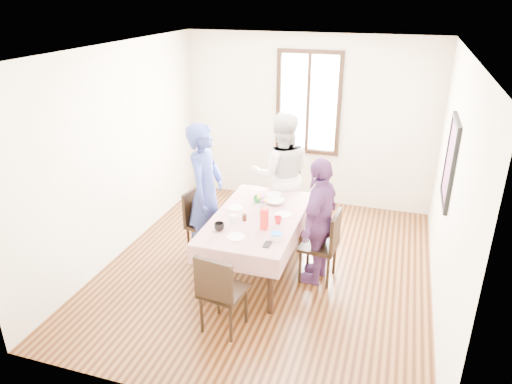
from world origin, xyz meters
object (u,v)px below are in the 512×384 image
chair_left (206,224)px  person_far (281,174)px  chair_near (224,291)px  chair_far (281,202)px  person_right (318,221)px  dining_table (257,244)px  person_left (206,193)px  chair_right (318,246)px

chair_left → person_far: person_far is taller
chair_near → chair_far: bearing=98.3°
person_far → person_right: 1.31m
dining_table → person_right: person_right is taller
chair_far → person_left: 1.32m
chair_left → chair_right: same height
chair_far → person_left: bearing=61.3°
chair_left → chair_near: same height
dining_table → person_left: person_left is taller
chair_far → person_far: person_far is taller
chair_left → chair_far: 1.25m
chair_left → chair_near: 1.51m
person_far → chair_near: bearing=70.8°
chair_far → person_right: bearing=131.6°
chair_right → person_right: size_ratio=0.58×
dining_table → person_right: bearing=4.1°
chair_far → person_left: (-0.73, -0.99, 0.45)m
dining_table → chair_right: chair_right is taller
chair_left → person_far: bearing=151.5°
chair_far → person_right: 1.36m
dining_table → chair_near: bearing=-90.0°
chair_right → chair_near: (-0.75, -1.20, 0.00)m
person_left → person_far: person_left is taller
chair_left → chair_far: bearing=152.1°
chair_right → chair_far: same height
dining_table → chair_left: (-0.75, 0.16, 0.08)m
chair_near → person_left: size_ratio=0.50×
chair_left → person_left: 0.45m
chair_near → person_far: (0.00, 2.28, 0.43)m
dining_table → person_left: (-0.73, 0.16, 0.53)m
chair_near → person_right: (0.73, 1.20, 0.33)m
dining_table → person_far: size_ratio=0.94×
chair_near → chair_right: bearing=66.2°
person_far → person_right: bearing=105.1°
person_left → chair_far: bearing=-38.2°
chair_left → chair_right: bearing=95.3°
chair_left → person_far: size_ratio=0.51×
chair_left → dining_table: bearing=87.6°
chair_far → person_left: person_left is taller
person_left → person_far: (0.73, 0.97, -0.02)m
chair_near → person_far: 2.32m
chair_far → person_right: (0.73, -1.10, 0.33)m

